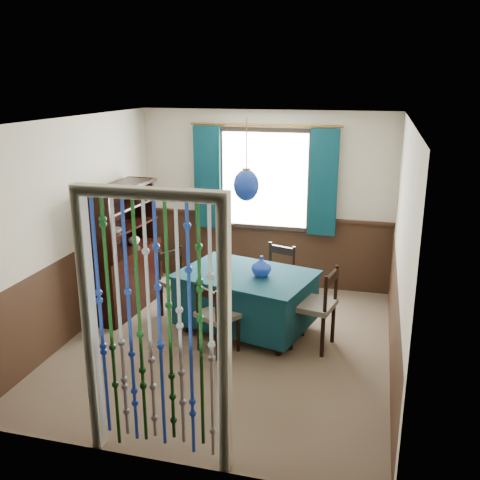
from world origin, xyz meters
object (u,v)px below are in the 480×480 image
(pendant_lamp, at_px, (246,185))
(bowl_shelf, at_px, (115,230))
(chair_near, at_px, (216,316))
(sideboard, at_px, (124,267))
(chair_far, at_px, (276,277))
(chair_left, at_px, (178,281))
(dining_table, at_px, (246,297))
(chair_right, at_px, (316,306))
(vase_table, at_px, (261,267))
(vase_sideboard, at_px, (134,238))

(pendant_lamp, relative_size, bowl_shelf, 4.51)
(chair_near, xyz_separation_m, sideboard, (-1.50, 0.82, 0.15))
(chair_near, relative_size, chair_far, 0.94)
(chair_left, bearing_deg, dining_table, 108.61)
(sideboard, height_order, pendant_lamp, pendant_lamp)
(chair_left, height_order, bowl_shelf, bowl_shelf)
(chair_right, distance_m, sideboard, 2.57)
(chair_right, height_order, pendant_lamp, pendant_lamp)
(bowl_shelf, bearing_deg, sideboard, 102.03)
(dining_table, height_order, vase_table, vase_table)
(chair_near, xyz_separation_m, pendant_lamp, (0.18, 0.59, 1.34))
(vase_table, bearing_deg, chair_far, 86.69)
(sideboard, bearing_deg, vase_table, -3.55)
(chair_left, bearing_deg, bowl_shelf, -38.20)
(vase_table, height_order, bowl_shelf, bowl_shelf)
(chair_right, height_order, vase_sideboard, vase_sideboard)
(dining_table, xyz_separation_m, pendant_lamp, (-0.00, -0.00, 1.34))
(dining_table, height_order, chair_far, chair_far)
(chair_near, relative_size, vase_table, 3.68)
(chair_far, xyz_separation_m, chair_left, (-1.16, -0.46, -0.00))
(vase_sideboard, bearing_deg, vase_table, -15.28)
(dining_table, distance_m, vase_sideboard, 1.75)
(dining_table, relative_size, pendant_lamp, 1.89)
(chair_right, relative_size, pendant_lamp, 1.02)
(bowl_shelf, xyz_separation_m, vase_sideboard, (0.00, 0.51, -0.24))
(chair_near, relative_size, vase_sideboard, 4.73)
(chair_near, xyz_separation_m, bowl_shelf, (-1.44, 0.54, 0.72))
(chair_left, height_order, sideboard, sideboard)
(chair_left, relative_size, pendant_lamp, 0.94)
(pendant_lamp, xyz_separation_m, bowl_shelf, (-1.62, -0.05, -0.62))
(bowl_shelf, height_order, vase_sideboard, bowl_shelf)
(sideboard, bearing_deg, bowl_shelf, -73.34)
(vase_table, bearing_deg, chair_right, -13.71)
(chair_left, height_order, vase_table, vase_table)
(chair_near, bearing_deg, vase_sideboard, 175.29)
(chair_right, relative_size, bowl_shelf, 4.62)
(chair_near, bearing_deg, pendant_lamp, 104.12)
(chair_far, relative_size, sideboard, 0.52)
(vase_table, bearing_deg, dining_table, 168.61)
(pendant_lamp, bearing_deg, dining_table, 38.66)
(vase_table, bearing_deg, pendant_lamp, 168.61)
(chair_far, height_order, sideboard, sideboard)
(chair_far, height_order, bowl_shelf, bowl_shelf)
(bowl_shelf, distance_m, vase_sideboard, 0.56)
(chair_near, bearing_deg, chair_right, 52.35)
(pendant_lamp, distance_m, bowl_shelf, 1.74)
(chair_near, xyz_separation_m, chair_right, (1.03, 0.39, 0.06))
(chair_far, xyz_separation_m, sideboard, (-1.91, -0.44, 0.12))
(chair_right, bearing_deg, vase_sideboard, 87.14)
(chair_left, relative_size, chair_right, 0.92)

